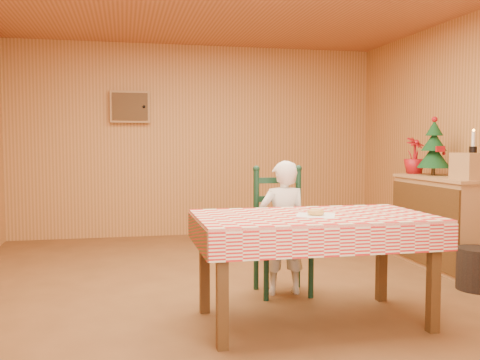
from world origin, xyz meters
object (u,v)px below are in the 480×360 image
dining_table (313,226)px  storage_bin (478,269)px  seated_child (283,228)px  christmas_tree (434,149)px  crate (473,166)px  ladder_chair (281,233)px  shelf_unit (445,222)px

dining_table → storage_bin: size_ratio=4.57×
seated_child → christmas_tree: bearing=-156.6°
seated_child → crate: bearing=-174.8°
dining_table → crate: size_ratio=5.52×
ladder_chair → storage_bin: 1.75m
crate → christmas_tree: christmas_tree is taller
seated_child → christmas_tree: 2.18m
dining_table → shelf_unit: (1.90, 1.30, -0.22)m
shelf_unit → christmas_tree: christmas_tree is taller
ladder_chair → crate: size_ratio=3.60×
dining_table → crate: 2.14m
shelf_unit → crate: crate is taller
dining_table → crate: bearing=25.4°
crate → dining_table: bearing=-154.6°
storage_bin → ladder_chair: bearing=170.0°
ladder_chair → seated_child: bearing=-90.0°
shelf_unit → crate: bearing=-88.8°
shelf_unit → storage_bin: shelf_unit is taller
storage_bin → shelf_unit: bearing=75.9°
seated_child → storage_bin: (1.69, -0.24, -0.38)m
shelf_unit → seated_child: bearing=-163.2°
seated_child → christmas_tree: christmas_tree is taller
storage_bin → christmas_tree: bearing=78.6°
shelf_unit → christmas_tree: size_ratio=2.00×
dining_table → ladder_chair: size_ratio=1.53×
dining_table → seated_child: 0.74m
dining_table → seated_child: bearing=90.0°
dining_table → storage_bin: dining_table is taller
seated_child → crate: 1.98m
dining_table → shelf_unit: bearing=34.5°
crate → storage_bin: crate is taller
seated_child → shelf_unit: seated_child is taller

